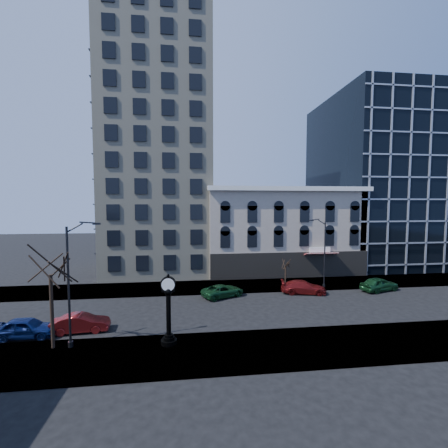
{
  "coord_description": "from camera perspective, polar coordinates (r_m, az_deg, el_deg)",
  "views": [
    {
      "loc": [
        -1.84,
        -27.8,
        10.18
      ],
      "look_at": [
        2.0,
        4.0,
        8.0
      ],
      "focal_mm": 24.0,
      "sensor_mm": 36.0,
      "label": 1
    }
  ],
  "objects": [
    {
      "name": "street_clock",
      "position": [
        22.61,
        -10.52,
        -16.23
      ],
      "size": [
        1.16,
        1.16,
        5.09
      ],
      "rotation": [
        0.0,
        0.0,
        -0.03
      ],
      "color": "black",
      "rests_on": "sidewalk_near"
    },
    {
      "name": "glass_office",
      "position": [
        59.43,
        28.08,
        7.12
      ],
      "size": [
        20.0,
        20.15,
        28.0
      ],
      "color": "black",
      "rests_on": "ground"
    },
    {
      "name": "bare_tree_far",
      "position": [
        37.89,
        11.67,
        -7.07
      ],
      "size": [
        2.25,
        2.25,
        3.86
      ],
      "color": "black",
      "rests_on": "sidewalk_far"
    },
    {
      "name": "sidewalk_far",
      "position": [
        37.25,
        -3.88,
        -11.88
      ],
      "size": [
        160.0,
        6.0,
        0.12
      ],
      "primitive_type": "cube",
      "color": "gray",
      "rests_on": "ground"
    },
    {
      "name": "car_near_b",
      "position": [
        27.49,
        -25.6,
        -16.64
      ],
      "size": [
        4.44,
        1.88,
        1.43
      ],
      "primitive_type": "imported",
      "rotation": [
        0.0,
        0.0,
        1.66
      ],
      "color": "maroon",
      "rests_on": "ground"
    },
    {
      "name": "ground",
      "position": [
        29.66,
        -3.03,
        -16.18
      ],
      "size": [
        160.0,
        160.0,
        0.0
      ],
      "primitive_type": "plane",
      "color": "black",
      "rests_on": "ground"
    },
    {
      "name": "car_far_b",
      "position": [
        35.82,
        14.9,
        -11.54
      ],
      "size": [
        5.33,
        3.05,
        1.46
      ],
      "primitive_type": "imported",
      "rotation": [
        0.0,
        0.0,
        1.36
      ],
      "color": "maroon",
      "rests_on": "ground"
    },
    {
      "name": "street_lamp_near",
      "position": [
        23.25,
        -26.06,
        -4.6
      ],
      "size": [
        2.28,
        0.86,
        8.99
      ],
      "rotation": [
        0.0,
        0.0,
        0.27
      ],
      "color": "black",
      "rests_on": "sidewalk_near"
    },
    {
      "name": "street_lamp_far",
      "position": [
        37.33,
        17.92,
        -1.98
      ],
      "size": [
        2.17,
        0.6,
        8.43
      ],
      "rotation": [
        0.0,
        0.0,
        3.31
      ],
      "color": "black",
      "rests_on": "sidewalk_far"
    },
    {
      "name": "car_near_a",
      "position": [
        28.4,
        -33.5,
        -16.14
      ],
      "size": [
        4.46,
        1.82,
        1.52
      ],
      "primitive_type": "imported",
      "rotation": [
        0.0,
        0.0,
        1.56
      ],
      "color": "#0C194C",
      "rests_on": "ground"
    },
    {
      "name": "sidewalk_near",
      "position": [
        22.31,
        -1.53,
        -23.08
      ],
      "size": [
        160.0,
        6.0,
        0.12
      ],
      "primitive_type": "cube",
      "color": "gray",
      "rests_on": "ground"
    },
    {
      "name": "car_far_c",
      "position": [
        39.94,
        27.44,
        -10.14
      ],
      "size": [
        5.02,
        3.07,
        1.6
      ],
      "primitive_type": "imported",
      "rotation": [
        0.0,
        0.0,
        1.84
      ],
      "color": "#143F1E",
      "rests_on": "ground"
    },
    {
      "name": "bare_tree_near",
      "position": [
        23.84,
        -30.26,
        -5.69
      ],
      "size": [
        4.86,
        4.86,
        8.35
      ],
      "color": "black",
      "rests_on": "sidewalk_near"
    },
    {
      "name": "victorian_row",
      "position": [
        46.02,
        10.65,
        -1.39
      ],
      "size": [
        22.6,
        11.19,
        12.5
      ],
      "color": "#B2A393",
      "rests_on": "ground"
    },
    {
      "name": "cream_tower",
      "position": [
        47.76,
        -12.3,
        14.84
      ],
      "size": [
        15.9,
        15.4,
        42.5
      ],
      "color": "#B9B094",
      "rests_on": "ground"
    },
    {
      "name": "car_far_a",
      "position": [
        33.52,
        -0.2,
        -12.6
      ],
      "size": [
        5.25,
        4.01,
        1.33
      ],
      "primitive_type": "imported",
      "rotation": [
        0.0,
        0.0,
        2.01
      ],
      "color": "#143F1E",
      "rests_on": "ground"
    }
  ]
}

